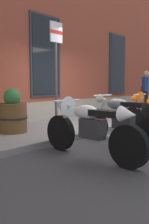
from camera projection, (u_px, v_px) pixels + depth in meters
ground_plane at (107, 132)px, 6.54m from camera, size 140.00×140.00×0.00m
sidewalk at (73, 125)px, 7.31m from camera, size 30.81×2.33×0.13m
motorcycle_white_sport at (87, 125)px, 4.28m from camera, size 0.62×2.18×1.02m
motorcycle_grey_naked at (121, 120)px, 5.30m from camera, size 0.62×1.98×1.01m
pedestrian_blue_top at (146, 89)px, 10.36m from camera, size 0.51×0.53×1.67m
parking_sign at (56, 62)px, 5.67m from camera, size 0.36×0.07×2.51m
barrel_planter at (13, 114)px, 5.87m from camera, size 0.68×0.68×1.01m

